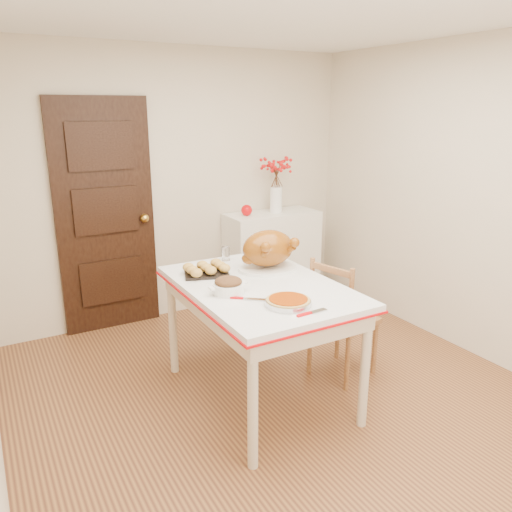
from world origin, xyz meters
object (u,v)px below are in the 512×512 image
sideboard (272,258)px  turkey_platter (268,250)px  kitchen_table (260,341)px  chair_oak (344,317)px  pumpkin_pie (288,301)px

sideboard → turkey_platter: (-0.81, -1.28, 0.51)m
kitchen_table → turkey_platter: bearing=49.6°
chair_oak → pumpkin_pie: bearing=102.4°
chair_oak → sideboard: bearing=-25.9°
sideboard → turkey_platter: turkey_platter is taller
chair_oak → turkey_platter: turkey_platter is taller
sideboard → turkey_platter: bearing=-122.4°
sideboard → kitchen_table: sideboard is taller
kitchen_table → turkey_platter: 0.65m
sideboard → pumpkin_pie: bearing=-118.8°
sideboard → chair_oak: (-0.31, -1.55, -0.01)m
sideboard → pumpkin_pie: size_ratio=3.46×
kitchen_table → chair_oak: 0.71m
turkey_platter → kitchen_table: bearing=-112.3°
sideboard → pumpkin_pie: 2.24m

